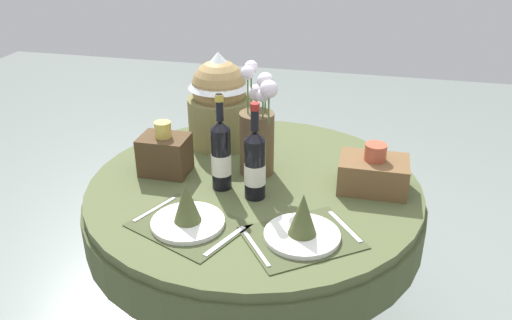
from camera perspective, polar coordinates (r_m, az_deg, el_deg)
The scene contains 9 objects.
dining_table at distance 2.05m, azimuth -0.20°, elevation -5.80°, with size 1.27×1.27×0.77m.
place_setting_left at distance 1.72m, azimuth -7.44°, elevation -5.73°, with size 0.42×0.37×0.16m.
place_setting_right at distance 1.65m, azimuth 5.04°, elevation -7.11°, with size 0.43×0.41×0.16m.
flower_vase at distance 1.98m, azimuth 0.15°, elevation 3.12°, with size 0.16×0.22×0.43m.
wine_bottle_left at distance 1.82m, azimuth -0.12°, elevation -0.44°, with size 0.08×0.08×0.35m.
wine_bottle_centre at distance 1.89m, azimuth -3.80°, elevation 0.60°, with size 0.07×0.07×0.36m.
gift_tub_back_left at distance 2.22m, azimuth -3.98°, elevation 6.86°, with size 0.27×0.27×0.40m.
woven_basket_side_left at distance 2.04m, azimuth -9.82°, elevation 0.71°, with size 0.18×0.14×0.21m.
woven_basket_side_right at distance 1.95m, azimuth 12.56°, elevation -1.36°, with size 0.25×0.17×0.18m.
Camera 1 is at (0.40, -1.68, 1.73)m, focal length 36.99 mm.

